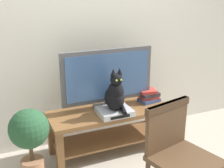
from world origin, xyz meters
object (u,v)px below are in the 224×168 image
at_px(tv_stand, 110,122).
at_px(tv, 108,77).
at_px(media_box, 114,112).
at_px(potted_plant, 30,136).
at_px(book_stack, 149,96).
at_px(wooden_chair, 178,150).
at_px(cat, 115,94).

height_order(tv_stand, tv, tv).
relative_size(media_box, potted_plant, 0.48).
bearing_deg(tv, book_stack, -0.94).
height_order(media_box, book_stack, book_stack).
distance_m(wooden_chair, potted_plant, 1.34).
bearing_deg(media_box, tv_stand, 90.79).
height_order(tv, potted_plant, tv).
bearing_deg(book_stack, media_box, -161.91).
height_order(tv_stand, potted_plant, potted_plant).
height_order(tv_stand, wooden_chair, wooden_chair).
bearing_deg(wooden_chair, tv, 96.54).
relative_size(wooden_chair, potted_plant, 1.25).
bearing_deg(potted_plant, book_stack, 10.13).
height_order(wooden_chair, potted_plant, wooden_chair).
distance_m(cat, wooden_chair, 0.95).
xyz_separation_m(tv_stand, cat, (0.00, -0.13, 0.37)).
height_order(media_box, wooden_chair, wooden_chair).
bearing_deg(wooden_chair, cat, 97.73).
xyz_separation_m(wooden_chair, book_stack, (0.39, 1.11, 0.02)).
bearing_deg(book_stack, tv, 179.06).
bearing_deg(tv_stand, wooden_chair, -83.06).
bearing_deg(media_box, potted_plant, -174.64).
bearing_deg(potted_plant, tv_stand, 12.34).
height_order(book_stack, potted_plant, potted_plant).
bearing_deg(media_box, tv, 90.49).
relative_size(media_box, book_stack, 1.40).
bearing_deg(cat, tv_stand, 91.18).
bearing_deg(cat, book_stack, 19.70).
xyz_separation_m(tv, wooden_chair, (0.13, -1.12, -0.30)).
distance_m(tv, media_box, 0.37).
distance_m(cat, potted_plant, 0.94).
distance_m(tv_stand, wooden_chair, 1.08).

